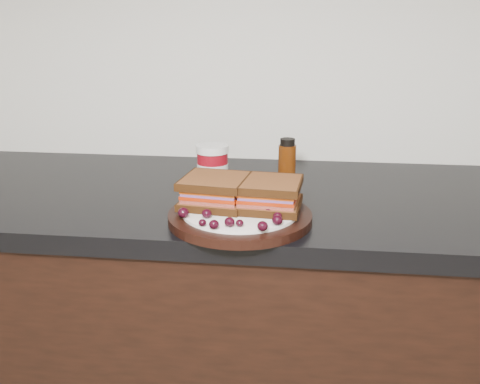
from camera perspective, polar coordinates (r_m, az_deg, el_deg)
The scene contains 27 objects.
base_cabinets at distance 1.48m, azimuth -8.74°, elevation -17.20°, with size 3.96×0.58×0.86m, color black.
countertop at distance 1.27m, azimuth -9.70°, elevation -0.42°, with size 3.98×0.60×0.04m, color black.
plate at distance 1.04m, azimuth 0.00°, elevation -2.66°, with size 0.28×0.28×0.02m, color black.
sandwich_left at distance 1.06m, azimuth -2.72°, elevation 0.11°, with size 0.12×0.12×0.06m, color brown, non-canonical shape.
sandwich_right at distance 1.04m, azimuth 3.11°, elevation -0.25°, with size 0.12×0.12×0.06m, color brown, non-canonical shape.
grape_0 at distance 1.00m, azimuth -6.06°, elevation -2.21°, with size 0.02×0.02×0.02m, color black.
grape_1 at distance 0.99m, azimuth -3.57°, elevation -2.32°, with size 0.02×0.02×0.02m, color black.
grape_2 at distance 0.96m, azimuth -4.03°, elevation -3.29°, with size 0.01×0.01×0.01m, color black.
grape_3 at distance 0.94m, azimuth -2.79°, elevation -3.48°, with size 0.02×0.02×0.02m, color black.
grape_4 at distance 0.95m, azimuth -1.13°, elevation -3.22°, with size 0.02×0.02×0.02m, color black.
grape_5 at distance 0.95m, azimuth -0.03°, elevation -3.34°, with size 0.01×0.01×0.01m, color black.
grape_6 at distance 0.93m, azimuth 2.42°, elevation -3.66°, with size 0.02×0.02×0.02m, color black.
grape_7 at distance 0.96m, azimuth 4.00°, elevation -3.02°, with size 0.02×0.02×0.02m, color black.
grape_8 at distance 0.98m, azimuth 4.02°, elevation -2.59°, with size 0.02×0.02×0.02m, color black.
grape_9 at distance 1.00m, azimuth 3.08°, elevation -2.12°, with size 0.02×0.02×0.02m, color black.
grape_10 at distance 1.02m, azimuth 4.44°, elevation -1.74°, with size 0.02×0.02×0.02m, color black.
grape_11 at distance 1.05m, azimuth 3.59°, elevation -1.17°, with size 0.02×0.02×0.02m, color black.
grape_12 at distance 1.06m, azimuth 3.84°, elevation -1.06°, with size 0.02×0.02×0.02m, color black.
grape_13 at distance 1.09m, azimuth -2.13°, elevation -0.41°, with size 0.02×0.02×0.02m, color black.
grape_14 at distance 1.08m, azimuth -3.38°, elevation -0.70°, with size 0.02×0.02×0.02m, color black.
grape_15 at distance 1.06m, azimuth -2.74°, elevation -0.99°, with size 0.02×0.02×0.02m, color black.
grape_16 at distance 1.03m, azimuth -4.50°, elevation -1.60°, with size 0.02×0.02×0.02m, color black.
grape_17 at distance 1.08m, azimuth -2.80°, elevation -0.61°, with size 0.02×0.02×0.02m, color black.
grape_18 at distance 1.07m, azimuth -3.90°, elevation -0.68°, with size 0.02×0.02×0.02m, color black.
grape_19 at distance 1.07m, azimuth -4.74°, elevation -0.88°, with size 0.02×0.02×0.02m, color black.
condiment_jar at distance 1.21m, azimuth -2.94°, elevation 2.53°, with size 0.07×0.07×0.11m, color maroon.
oil_bottle at distance 1.25m, azimuth 5.03°, elevation 3.13°, with size 0.04×0.04×0.11m, color #4B1F07.
Camera 1 is at (0.36, 0.54, 1.28)m, focal length 40.00 mm.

